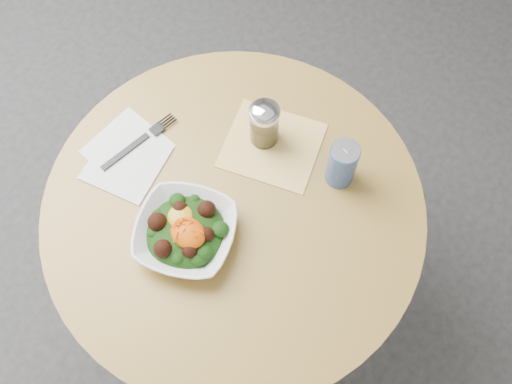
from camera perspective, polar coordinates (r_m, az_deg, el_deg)
ground at (r=2.04m, az=-1.51°, el=-9.82°), size 6.00×6.00×0.00m
table at (r=1.52m, az=-2.01°, el=-4.35°), size 0.90×0.90×0.75m
cloth_napkin at (r=1.40m, az=1.62°, el=4.70°), size 0.28×0.27×0.00m
paper_napkins at (r=1.42m, az=-12.80°, el=3.56°), size 0.22×0.22×0.00m
salad_bowl at (r=1.28m, az=-7.04°, el=-3.99°), size 0.29×0.29×0.08m
fork at (r=1.43m, az=-11.41°, el=5.09°), size 0.06×0.22×0.00m
spice_shaker at (r=1.36m, az=0.84°, el=6.85°), size 0.07×0.07×0.13m
beverage_can at (r=1.32m, az=8.61°, el=2.80°), size 0.07×0.07×0.13m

